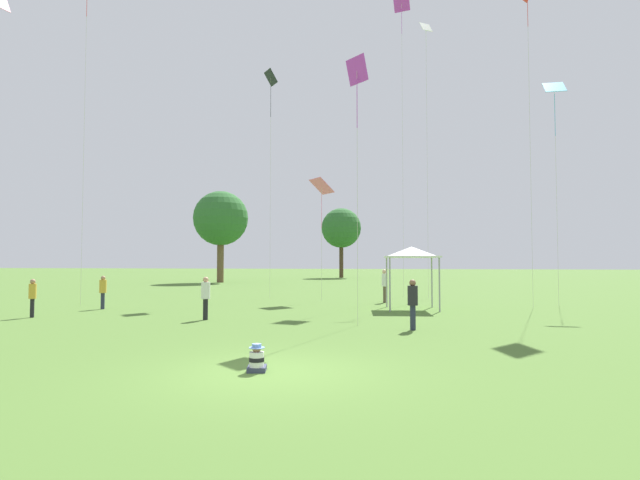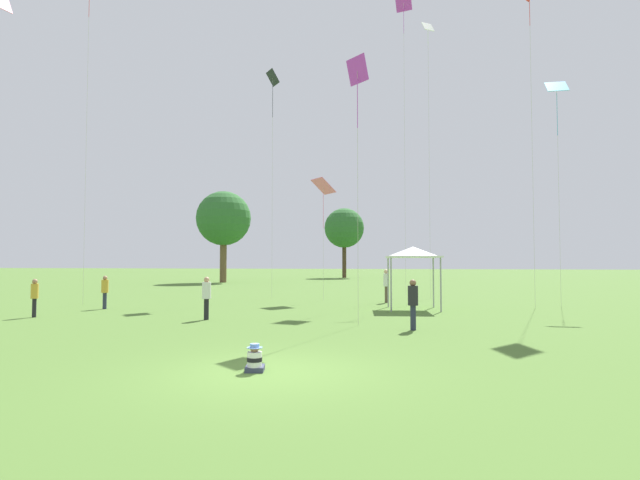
% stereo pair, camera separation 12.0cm
% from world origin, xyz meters
% --- Properties ---
extents(ground_plane, '(300.00, 300.00, 0.00)m').
position_xyz_m(ground_plane, '(0.00, 0.00, 0.00)').
color(ground_plane, '#4C702D').
extents(seated_toddler, '(0.46, 0.53, 0.57)m').
position_xyz_m(seated_toddler, '(-0.32, 0.05, 0.24)').
color(seated_toddler, '#383D56').
rests_on(seated_toddler, ground).
extents(person_standing_0, '(0.37, 0.37, 1.53)m').
position_xyz_m(person_standing_0, '(-12.12, 7.75, 0.92)').
color(person_standing_0, black).
rests_on(person_standing_0, ground).
extents(person_standing_1, '(0.42, 0.42, 1.63)m').
position_xyz_m(person_standing_1, '(2.75, 6.85, 0.98)').
color(person_standing_1, '#282D42').
rests_on(person_standing_1, ground).
extents(person_standing_2, '(0.43, 0.43, 1.56)m').
position_xyz_m(person_standing_2, '(-11.53, 11.44, 0.93)').
color(person_standing_2, '#282D42').
rests_on(person_standing_2, ground).
extents(person_standing_3, '(0.44, 0.44, 1.64)m').
position_xyz_m(person_standing_3, '(-5.02, 8.28, 0.98)').
color(person_standing_3, black).
rests_on(person_standing_3, ground).
extents(person_standing_4, '(0.34, 0.34, 1.80)m').
position_xyz_m(person_standing_4, '(1.21, 17.60, 1.11)').
color(person_standing_4, brown).
rests_on(person_standing_4, ground).
extents(canopy_tent, '(2.70, 2.70, 2.92)m').
position_xyz_m(canopy_tent, '(2.69, 14.04, 2.63)').
color(canopy_tent, white).
rests_on(canopy_tent, ground).
extents(kite_0, '(1.02, 0.75, 11.50)m').
position_xyz_m(kite_0, '(9.92, 17.23, 10.76)').
color(kite_0, '#339EDB').
rests_on(kite_0, ground).
extents(kite_1, '(0.86, 0.79, 9.46)m').
position_xyz_m(kite_1, '(0.87, 7.70, 8.70)').
color(kite_1, '#B738C6').
rests_on(kite_1, ground).
extents(kite_3, '(1.04, 1.08, 14.23)m').
position_xyz_m(kite_3, '(-5.98, 20.12, 13.21)').
color(kite_3, '#1E2328').
rests_on(kite_3, ground).
extents(kite_4, '(1.12, 0.70, 19.75)m').
position_xyz_m(kite_4, '(2.12, 22.92, 18.34)').
color(kite_4, '#B738C6').
rests_on(kite_4, ground).
extents(kite_6, '(0.82, 0.73, 17.17)m').
position_xyz_m(kite_6, '(3.64, 21.50, 15.51)').
color(kite_6, white).
rests_on(kite_6, ground).
extents(kite_7, '(1.59, 1.60, 7.00)m').
position_xyz_m(kite_7, '(-2.43, 18.53, 6.48)').
color(kite_7, pink).
rests_on(kite_7, ground).
extents(distant_tree_0, '(5.90, 5.90, 9.90)m').
position_xyz_m(distant_tree_0, '(-17.79, 41.27, 6.89)').
color(distant_tree_0, brown).
rests_on(distant_tree_0, ground).
extents(distant_tree_1, '(5.58, 5.58, 9.80)m').
position_xyz_m(distant_tree_1, '(-7.28, 59.76, 6.96)').
color(distant_tree_1, '#473323').
rests_on(distant_tree_1, ground).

